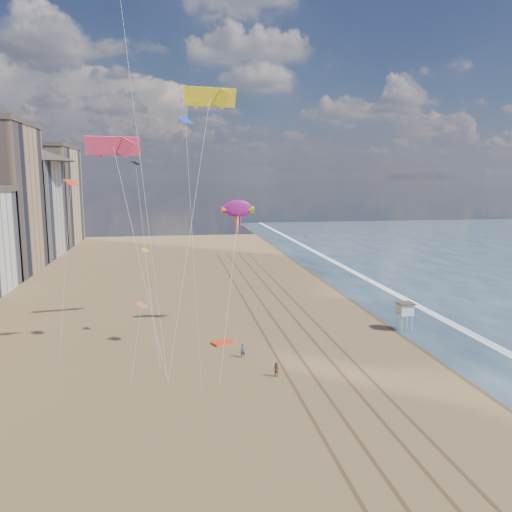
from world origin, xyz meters
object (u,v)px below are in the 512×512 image
(grounded_kite, at_px, (222,342))
(show_kite, at_px, (238,209))
(kite_flyer_b, at_px, (276,370))
(kite_flyer_a, at_px, (243,350))
(lifeguard_stand, at_px, (405,309))

(grounded_kite, xyz_separation_m, show_kite, (2.54, 5.18, 14.58))
(show_kite, height_order, kite_flyer_b, show_kite)
(grounded_kite, relative_size, kite_flyer_b, 1.53)
(kite_flyer_a, bearing_deg, grounded_kite, 106.94)
(lifeguard_stand, relative_size, kite_flyer_a, 2.24)
(kite_flyer_a, relative_size, kite_flyer_b, 1.08)
(kite_flyer_a, height_order, kite_flyer_b, kite_flyer_a)
(lifeguard_stand, distance_m, kite_flyer_a, 21.50)
(lifeguard_stand, bearing_deg, kite_flyer_a, -163.87)
(grounded_kite, xyz_separation_m, kite_flyer_a, (1.74, -4.74, 0.65))
(kite_flyer_b, bearing_deg, show_kite, 138.79)
(grounded_kite, relative_size, show_kite, 0.10)
(grounded_kite, distance_m, kite_flyer_b, 11.09)
(lifeguard_stand, xyz_separation_m, show_kite, (-19.77, 3.98, 12.03))
(show_kite, bearing_deg, lifeguard_stand, -11.38)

